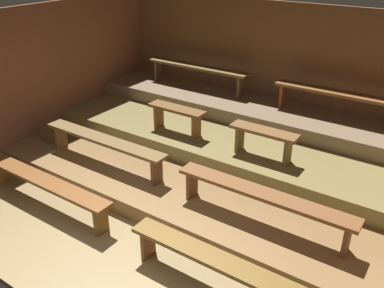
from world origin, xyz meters
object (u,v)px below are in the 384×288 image
object	(u,v)px
bench_middle_left	(177,114)
bench_upper_left	(197,70)
bench_floor_left	(44,184)
bench_floor_right	(228,268)
bench_middle_right	(264,137)
bench_lower_right	(263,197)
bench_lower_left	(104,142)
bench_upper_right	(340,97)
wooden_crate_lower	(51,133)

from	to	relation	value
bench_middle_left	bench_upper_left	distance (m)	1.67
bench_floor_left	bench_floor_right	distance (m)	2.92
bench_floor_left	bench_middle_left	bearing A→B (deg)	72.89
bench_middle_left	bench_floor_left	bearing A→B (deg)	-107.11
bench_floor_left	bench_upper_left	distance (m)	3.80
bench_floor_left	bench_middle_left	world-z (taller)	bench_middle_left
bench_middle_left	bench_upper_left	bearing A→B (deg)	111.93
bench_middle_right	bench_upper_left	size ratio (longest dim) A/B	0.46
bench_floor_right	bench_lower_right	bearing A→B (deg)	96.92
bench_floor_right	bench_lower_left	bearing A→B (deg)	159.47
bench_middle_right	bench_upper_right	bearing A→B (deg)	68.07
bench_lower_right	bench_upper_left	size ratio (longest dim) A/B	1.05
bench_floor_left	bench_middle_right	xyz separation A→B (m)	(2.24, 2.20, 0.46)
bench_middle_left	bench_upper_left	size ratio (longest dim) A/B	0.46
bench_upper_left	bench_floor_left	bearing A→B (deg)	-90.95
bench_upper_right	bench_floor_left	bearing A→B (deg)	-127.48
bench_floor_right	bench_middle_right	xyz separation A→B (m)	(-0.68, 2.20, 0.46)
bench_floor_right	bench_middle_left	size ratio (longest dim) A/B	2.35
bench_upper_left	bench_upper_right	world-z (taller)	same
bench_floor_left	wooden_crate_lower	xyz separation A→B (m)	(-1.27, 1.12, 0.00)
bench_middle_left	bench_lower_left	bearing A→B (deg)	-115.49
bench_floor_right	bench_middle_left	bearing A→B (deg)	135.56
bench_lower_left	bench_floor_right	bearing A→B (deg)	-20.53
bench_floor_left	bench_lower_right	distance (m)	2.99
bench_middle_right	bench_middle_left	bearing A→B (deg)	180.00
bench_floor_left	bench_lower_left	world-z (taller)	bench_lower_left
bench_floor_right	bench_upper_right	size ratio (longest dim) A/B	1.09
bench_lower_right	bench_upper_right	distance (m)	2.73
bench_lower_right	bench_middle_right	xyz separation A→B (m)	(-0.55, 1.15, 0.21)
bench_middle_left	bench_lower_right	bearing A→B (deg)	-28.61
bench_upper_right	wooden_crate_lower	size ratio (longest dim) A/B	8.92
bench_floor_left	bench_lower_right	bearing A→B (deg)	20.53
bench_middle_left	wooden_crate_lower	size ratio (longest dim) A/B	4.12
bench_floor_right	bench_middle_left	world-z (taller)	bench_middle_left
bench_floor_left	bench_upper_right	world-z (taller)	bench_upper_right
bench_floor_left	bench_upper_left	xyz separation A→B (m)	(0.06, 3.73, 0.74)
bench_lower_left	bench_upper_right	distance (m)	3.86
bench_middle_right	bench_floor_left	bearing A→B (deg)	-135.56
bench_lower_left	bench_lower_right	bearing A→B (deg)	0.00
bench_floor_left	wooden_crate_lower	bearing A→B (deg)	138.57
bench_floor_left	bench_middle_right	size ratio (longest dim) A/B	2.35
bench_lower_right	bench_upper_right	world-z (taller)	bench_upper_right
bench_upper_left	bench_upper_right	bearing A→B (deg)	0.00
bench_floor_left	bench_middle_right	bearing A→B (deg)	44.44
bench_upper_left	bench_lower_right	bearing A→B (deg)	-44.48
bench_middle_right	bench_upper_left	bearing A→B (deg)	144.98
bench_floor_left	bench_upper_left	size ratio (longest dim) A/B	1.09
bench_floor_right	bench_lower_right	world-z (taller)	bench_lower_right
bench_upper_left	wooden_crate_lower	world-z (taller)	bench_upper_left
bench_middle_left	bench_middle_right	xyz separation A→B (m)	(1.57, 0.00, 0.00)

